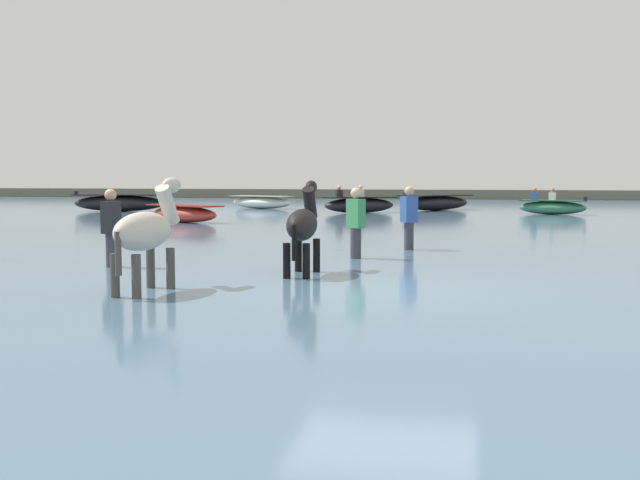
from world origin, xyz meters
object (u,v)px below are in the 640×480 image
object	(u,v)px
horse_trailing_pinto	(146,234)
boat_distant_west	(436,203)
person_spectator_far	(409,223)
boat_far_inshore	(120,203)
boat_far_offshore	(359,205)
boat_mid_outer	(184,213)
person_onlooker_right	(111,234)
person_wading_mid	(356,229)
boat_mid_channel	(261,202)
horse_lead_black	(303,227)
boat_near_port	(552,207)

from	to	relation	value
horse_trailing_pinto	boat_distant_west	size ratio (longest dim) A/B	0.54
boat_distant_west	person_spectator_far	xyz separation A→B (m)	(0.39, -18.40, 0.22)
boat_far_inshore	boat_far_offshore	size ratio (longest dim) A/B	1.28
boat_mid_outer	person_onlooker_right	world-z (taller)	person_onlooker_right
boat_far_offshore	horse_trailing_pinto	bearing A→B (deg)	-88.84
person_wading_mid	person_spectator_far	world-z (taller)	same
boat_mid_channel	boat_mid_outer	distance (m)	10.49
person_onlooker_right	person_spectator_far	world-z (taller)	same
boat_far_inshore	boat_distant_west	bearing A→B (deg)	15.21
boat_far_offshore	boat_distant_west	distance (m)	4.20
boat_far_inshore	boat_far_offshore	distance (m)	10.34
boat_distant_west	person_onlooker_right	world-z (taller)	person_onlooker_right
boat_far_offshore	boat_mid_outer	distance (m)	8.71
boat_mid_channel	boat_mid_outer	xyz separation A→B (m)	(0.29, -10.48, -0.01)
person_onlooker_right	horse_lead_black	bearing A→B (deg)	-5.58
horse_lead_black	person_wading_mid	size ratio (longest dim) A/B	1.09
boat_far_offshore	person_wading_mid	bearing A→B (deg)	-81.70
person_wading_mid	person_onlooker_right	distance (m)	4.40
boat_mid_channel	boat_far_offshore	bearing A→B (deg)	-32.23
horse_trailing_pinto	boat_far_offshore	xyz separation A→B (m)	(-0.45, 22.00, -0.43)
boat_near_port	person_wading_mid	size ratio (longest dim) A/B	1.69
horse_lead_black	boat_near_port	size ratio (longest dim) A/B	0.64
horse_trailing_pinto	boat_far_offshore	bearing A→B (deg)	91.16
person_wading_mid	person_spectator_far	size ratio (longest dim) A/B	1.00
boat_distant_west	boat_mid_outer	size ratio (longest dim) A/B	1.06
boat_far_inshore	boat_mid_channel	distance (m)	6.49
boat_far_offshore	boat_distant_west	bearing A→B (deg)	45.26
boat_far_inshore	person_onlooker_right	world-z (taller)	person_onlooker_right
boat_far_offshore	person_spectator_far	size ratio (longest dim) A/B	1.96
boat_far_inshore	horse_lead_black	bearing A→B (deg)	-57.11
boat_mid_outer	boat_mid_channel	bearing A→B (deg)	91.61
horse_trailing_pinto	boat_mid_channel	xyz separation A→B (m)	(-5.52, 25.19, -0.48)
person_spectator_far	boat_far_offshore	bearing A→B (deg)	102.26
horse_lead_black	boat_mid_outer	distance (m)	14.27
horse_lead_black	boat_near_port	bearing A→B (deg)	74.47
horse_trailing_pinto	boat_mid_outer	world-z (taller)	horse_trailing_pinto
boat_mid_channel	person_spectator_far	xyz separation A→B (m)	(8.42, -18.61, 0.26)
boat_near_port	boat_mid_outer	xyz separation A→B (m)	(-12.44, -7.61, -0.01)
person_spectator_far	boat_distant_west	bearing A→B (deg)	91.23
horse_trailing_pinto	boat_mid_channel	distance (m)	25.80
person_wading_mid	person_onlooker_right	bearing A→B (deg)	-150.62
horse_trailing_pinto	boat_distant_west	distance (m)	25.11
boat_distant_west	boat_near_port	bearing A→B (deg)	-29.50
boat_far_inshore	person_spectator_far	xyz separation A→B (m)	(13.67, -14.79, 0.19)
person_wading_mid	person_onlooker_right	world-z (taller)	same
boat_mid_outer	person_spectator_far	bearing A→B (deg)	-45.00
boat_distant_west	boat_far_offshore	bearing A→B (deg)	-134.74
horse_trailing_pinto	person_spectator_far	size ratio (longest dim) A/B	1.12
boat_far_inshore	person_onlooker_right	distance (m)	20.88
horse_trailing_pinto	boat_distant_west	world-z (taller)	horse_trailing_pinto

